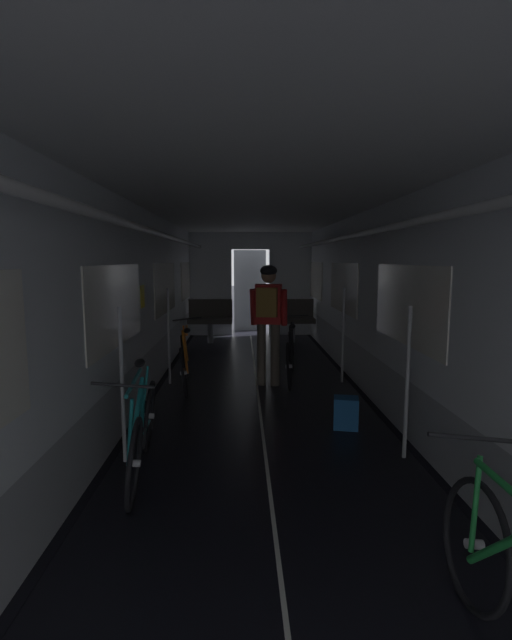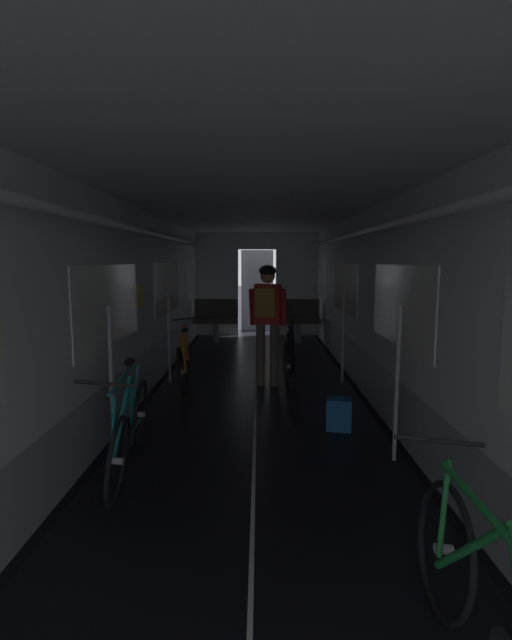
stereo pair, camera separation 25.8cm
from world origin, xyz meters
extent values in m
cube|color=black|center=(-1.41, 3.25, 0.00)|extent=(0.08, 11.50, 0.01)
cube|color=black|center=(1.41, 3.25, 0.00)|extent=(0.08, 11.50, 0.01)
cube|color=beige|center=(0.00, 3.25, 0.00)|extent=(0.03, 11.27, 0.00)
cube|color=#9EA0A5|center=(-1.51, 3.25, 0.30)|extent=(0.12, 11.50, 0.60)
cube|color=silver|center=(-1.51, 3.25, 1.53)|extent=(0.12, 11.50, 1.85)
cube|color=white|center=(-1.45, 2.67, 1.35)|extent=(0.02, 1.90, 0.80)
cube|color=white|center=(-1.45, 5.55, 1.35)|extent=(0.02, 1.90, 0.80)
cube|color=white|center=(-1.45, 8.42, 1.35)|extent=(0.02, 1.90, 0.80)
cube|color=yellow|center=(-1.45, 3.84, 1.35)|extent=(0.01, 0.20, 0.28)
cylinder|color=white|center=(-1.17, 3.25, 2.10)|extent=(0.07, 11.04, 0.07)
cylinder|color=#B7BABF|center=(-1.27, 2.10, 0.70)|extent=(0.04, 0.04, 1.40)
cylinder|color=#B7BABF|center=(-1.27, 4.70, 0.70)|extent=(0.04, 0.04, 1.40)
cube|color=#9EA0A5|center=(1.51, 3.25, 0.30)|extent=(0.12, 11.50, 0.60)
cube|color=silver|center=(1.51, 3.25, 1.53)|extent=(0.12, 11.50, 1.85)
cube|color=white|center=(1.45, 2.67, 1.35)|extent=(0.02, 1.90, 0.80)
cube|color=white|center=(1.45, 5.55, 1.35)|extent=(0.02, 1.90, 0.80)
cube|color=white|center=(1.45, 8.42, 1.35)|extent=(0.02, 1.90, 0.80)
cube|color=yellow|center=(1.45, 3.50, 1.35)|extent=(0.01, 0.20, 0.28)
cylinder|color=white|center=(1.17, 3.25, 2.10)|extent=(0.07, 11.04, 0.07)
cylinder|color=#B7BABF|center=(1.27, 2.10, 0.70)|extent=(0.04, 0.04, 1.40)
cylinder|color=#B7BABF|center=(1.27, 4.70, 0.70)|extent=(0.04, 0.04, 1.40)
cube|color=silver|center=(-0.95, 9.06, 1.23)|extent=(1.00, 0.12, 2.45)
cube|color=silver|center=(0.95, 9.06, 1.23)|extent=(1.00, 0.12, 2.45)
cube|color=silver|center=(0.00, 9.06, 2.25)|extent=(0.90, 0.12, 0.40)
cube|color=#4C4F54|center=(0.00, 9.76, 1.03)|extent=(0.81, 0.04, 2.05)
cube|color=white|center=(0.00, 3.25, 2.51)|extent=(3.14, 11.62, 0.12)
cylinder|color=gray|center=(-0.90, 8.00, 0.22)|extent=(0.12, 0.12, 0.44)
cube|color=#47423D|center=(-0.90, 8.00, 0.49)|extent=(0.96, 0.44, 0.10)
cube|color=#47423D|center=(-0.90, 8.19, 0.74)|extent=(0.96, 0.08, 0.40)
torus|color=gray|center=(-1.33, 8.22, 0.94)|extent=(0.14, 0.14, 0.02)
cylinder|color=gray|center=(0.90, 8.00, 0.22)|extent=(0.12, 0.12, 0.44)
cube|color=#47423D|center=(0.90, 8.00, 0.49)|extent=(0.96, 0.44, 0.10)
cube|color=#47423D|center=(0.90, 8.19, 0.74)|extent=(0.96, 0.08, 0.40)
torus|color=gray|center=(0.47, 8.22, 0.94)|extent=(0.14, 0.14, 0.02)
torus|color=black|center=(-0.98, 4.00, 0.33)|extent=(0.18, 0.68, 0.67)
cylinder|color=#B2B2B7|center=(-0.98, 4.00, 0.33)|extent=(0.10, 0.06, 0.06)
torus|color=black|center=(-1.10, 5.02, 0.33)|extent=(0.18, 0.68, 0.67)
cylinder|color=#B2B2B7|center=(-1.10, 5.02, 0.33)|extent=(0.10, 0.06, 0.06)
cylinder|color=orange|center=(-1.04, 4.71, 0.55)|extent=(0.05, 0.55, 0.56)
cylinder|color=orange|center=(-0.99, 4.30, 0.55)|extent=(0.13, 0.34, 0.55)
cylinder|color=orange|center=(-1.00, 4.56, 0.82)|extent=(0.13, 0.82, 0.04)
cylinder|color=orange|center=(-0.96, 4.08, 0.57)|extent=(0.06, 0.17, 0.49)
cylinder|color=orange|center=(-1.01, 4.23, 0.31)|extent=(0.08, 0.45, 0.07)
cylinder|color=orange|center=(-1.07, 4.99, 0.57)|extent=(0.09, 0.08, 0.49)
cylinder|color=black|center=(-1.04, 4.45, 0.29)|extent=(0.05, 0.17, 0.17)
ellipsoid|color=black|center=(-0.94, 4.13, 0.88)|extent=(0.12, 0.25, 0.07)
cylinder|color=black|center=(-1.04, 5.01, 0.92)|extent=(0.44, 0.08, 0.07)
torus|color=black|center=(0.99, 0.32, 0.33)|extent=(0.11, 0.67, 0.67)
cylinder|color=#B2B2B7|center=(0.99, 0.32, 0.33)|extent=(0.09, 0.05, 0.06)
cylinder|color=#1E8438|center=(0.96, 0.01, 0.55)|extent=(0.09, 0.54, 0.56)
cylinder|color=#1E8438|center=(0.96, 0.30, 0.57)|extent=(0.08, 0.09, 0.49)
cylinder|color=black|center=(0.93, 0.32, 0.92)|extent=(0.44, 0.03, 0.07)
torus|color=black|center=(-1.09, 2.35, 0.33)|extent=(0.17, 0.68, 0.67)
cylinder|color=#B2B2B7|center=(-1.09, 2.35, 0.33)|extent=(0.10, 0.06, 0.06)
torus|color=black|center=(-1.00, 1.34, 0.33)|extent=(0.17, 0.68, 0.67)
cylinder|color=#B2B2B7|center=(-1.00, 1.34, 0.33)|extent=(0.10, 0.06, 0.06)
cylinder|color=teal|center=(-1.05, 1.65, 0.55)|extent=(0.05, 0.54, 0.56)
cylinder|color=teal|center=(-1.09, 2.06, 0.55)|extent=(0.12, 0.34, 0.55)
cylinder|color=teal|center=(-1.09, 1.80, 0.82)|extent=(0.11, 0.82, 0.04)
cylinder|color=teal|center=(-1.11, 2.28, 0.57)|extent=(0.06, 0.17, 0.49)
cylinder|color=teal|center=(-1.07, 2.13, 0.31)|extent=(0.07, 0.45, 0.07)
cylinder|color=teal|center=(-1.03, 1.36, 0.57)|extent=(0.09, 0.09, 0.49)
cylinder|color=black|center=(-1.05, 1.91, 0.29)|extent=(0.04, 0.17, 0.17)
ellipsoid|color=black|center=(-1.14, 2.23, 0.88)|extent=(0.12, 0.25, 0.07)
cylinder|color=black|center=(-1.06, 1.34, 0.92)|extent=(0.44, 0.06, 0.07)
cylinder|color=brown|center=(0.07, 4.60, 0.45)|extent=(0.13, 0.13, 0.90)
cylinder|color=brown|center=(0.26, 4.56, 0.45)|extent=(0.13, 0.13, 0.90)
cube|color=red|center=(0.17, 4.58, 1.18)|extent=(0.39, 0.28, 0.56)
cylinder|color=red|center=(-0.05, 4.64, 1.13)|extent=(0.13, 0.21, 0.53)
cylinder|color=red|center=(0.39, 4.56, 1.13)|extent=(0.13, 0.21, 0.53)
sphere|color=#9E7051|center=(0.17, 4.58, 1.58)|extent=(0.21, 0.21, 0.21)
ellipsoid|color=black|center=(0.17, 4.58, 1.65)|extent=(0.29, 0.32, 0.16)
cube|color=olive|center=(0.13, 4.41, 1.22)|extent=(0.30, 0.21, 0.40)
torus|color=black|center=(0.44, 4.32, 0.33)|extent=(0.18, 0.67, 0.67)
cylinder|color=#B2B2B7|center=(0.44, 4.32, 0.33)|extent=(0.10, 0.06, 0.06)
torus|color=black|center=(0.58, 5.33, 0.33)|extent=(0.18, 0.67, 0.67)
cylinder|color=#B2B2B7|center=(0.58, 5.33, 0.33)|extent=(0.10, 0.06, 0.06)
cylinder|color=black|center=(0.55, 5.02, 0.55)|extent=(0.15, 0.53, 0.56)
cylinder|color=black|center=(0.49, 4.61, 0.55)|extent=(0.05, 0.35, 0.55)
cylinder|color=black|center=(0.55, 4.86, 0.82)|extent=(0.15, 0.82, 0.04)
cylinder|color=black|center=(0.46, 4.39, 0.58)|extent=(0.08, 0.16, 0.49)
cylinder|color=black|center=(0.47, 4.55, 0.31)|extent=(0.09, 0.45, 0.07)
cylinder|color=black|center=(0.59, 5.30, 0.58)|extent=(0.06, 0.10, 0.49)
cylinder|color=black|center=(0.50, 4.77, 0.29)|extent=(0.05, 0.17, 0.17)
ellipsoid|color=black|center=(0.49, 4.44, 0.88)|extent=(0.13, 0.25, 0.07)
cylinder|color=black|center=(0.62, 5.32, 0.92)|extent=(0.44, 0.09, 0.05)
cube|color=#1E5693|center=(0.90, 2.85, 0.17)|extent=(0.30, 0.25, 0.34)
camera|label=1|loc=(-0.22, -1.82, 1.80)|focal=25.52mm
camera|label=2|loc=(0.04, -1.83, 1.80)|focal=25.52mm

